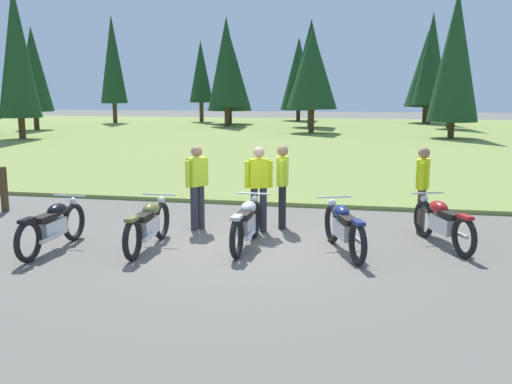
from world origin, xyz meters
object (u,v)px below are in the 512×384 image
at_px(trail_marker_post, 4,189).
at_px(rider_with_back_turned, 197,183).
at_px(motorcycle_black, 53,226).
at_px(rider_near_row_end, 282,181).
at_px(motorcycle_red, 443,222).
at_px(motorcycle_silver, 247,223).
at_px(motorcycle_olive, 148,224).
at_px(motorcycle_navy, 344,228).
at_px(rider_checking_bike, 259,184).
at_px(rider_in_hivis_vest, 422,185).

bearing_deg(trail_marker_post, rider_with_back_turned, -8.72).
distance_m(motorcycle_black, rider_near_row_end, 4.38).
distance_m(motorcycle_red, rider_near_row_end, 3.15).
bearing_deg(motorcycle_silver, rider_near_row_end, 76.31).
xyz_separation_m(motorcycle_olive, rider_near_row_end, (2.03, 2.02, 0.51)).
distance_m(rider_with_back_turned, trail_marker_post, 4.93).
xyz_separation_m(motorcycle_black, rider_near_row_end, (3.59, 2.46, 0.51)).
relative_size(motorcycle_navy, rider_with_back_turned, 1.19).
bearing_deg(motorcycle_navy, motorcycle_silver, 179.76).
distance_m(motorcycle_olive, motorcycle_red, 5.17).
height_order(rider_checking_bike, trail_marker_post, rider_checking_bike).
height_order(rider_in_hivis_vest, trail_marker_post, rider_in_hivis_vest).
bearing_deg(rider_near_row_end, rider_checking_bike, -133.50).
bearing_deg(motorcycle_olive, rider_with_back_turned, 75.13).
bearing_deg(rider_with_back_turned, motorcycle_red, -3.94).
relative_size(motorcycle_black, rider_checking_bike, 1.26).
bearing_deg(motorcycle_black, motorcycle_olive, 15.74).
distance_m(motorcycle_red, rider_in_hivis_vest, 1.12).
bearing_deg(rider_near_row_end, rider_with_back_turned, -163.36).
relative_size(motorcycle_black, motorcycle_navy, 1.05).
bearing_deg(motorcycle_olive, motorcycle_red, 13.58).
bearing_deg(rider_near_row_end, motorcycle_olive, -135.17).
bearing_deg(motorcycle_silver, rider_checking_bike, 90.83).
height_order(motorcycle_olive, rider_near_row_end, rider_near_row_end).
bearing_deg(motorcycle_silver, motorcycle_red, 12.63).
height_order(motorcycle_navy, rider_checking_bike, rider_checking_bike).
relative_size(motorcycle_black, motorcycle_olive, 1.00).
bearing_deg(motorcycle_navy, motorcycle_red, 24.42).
xyz_separation_m(motorcycle_silver, trail_marker_post, (-6.09, 1.82, 0.08)).
height_order(motorcycle_olive, trail_marker_post, trail_marker_post).
relative_size(motorcycle_black, trail_marker_post, 2.04).
distance_m(motorcycle_silver, rider_near_row_end, 1.68).
xyz_separation_m(motorcycle_red, rider_in_hivis_vest, (-0.30, 0.96, 0.51)).
bearing_deg(trail_marker_post, motorcycle_silver, -16.62).
distance_m(motorcycle_olive, rider_in_hivis_vest, 5.23).
bearing_deg(rider_with_back_turned, rider_near_row_end, 16.64).
xyz_separation_m(rider_in_hivis_vest, trail_marker_post, (-9.17, 0.11, -0.43)).
distance_m(motorcycle_navy, rider_in_hivis_vest, 2.27).
bearing_deg(motorcycle_red, motorcycle_silver, -167.37).
bearing_deg(motorcycle_silver, motorcycle_olive, -164.49).
xyz_separation_m(motorcycle_navy, motorcycle_red, (1.68, 0.76, 0.00)).
bearing_deg(rider_checking_bike, motorcycle_navy, -33.85).
distance_m(rider_in_hivis_vest, trail_marker_post, 9.18).
bearing_deg(motorcycle_navy, rider_checking_bike, 146.15).
bearing_deg(rider_in_hivis_vest, motorcycle_silver, -150.92).
relative_size(motorcycle_olive, rider_with_back_turned, 1.26).
relative_size(rider_in_hivis_vest, trail_marker_post, 1.62).
height_order(motorcycle_olive, rider_checking_bike, rider_checking_bike).
xyz_separation_m(motorcycle_black, rider_with_back_turned, (1.97, 1.97, 0.51)).
bearing_deg(rider_near_row_end, motorcycle_black, -145.63).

